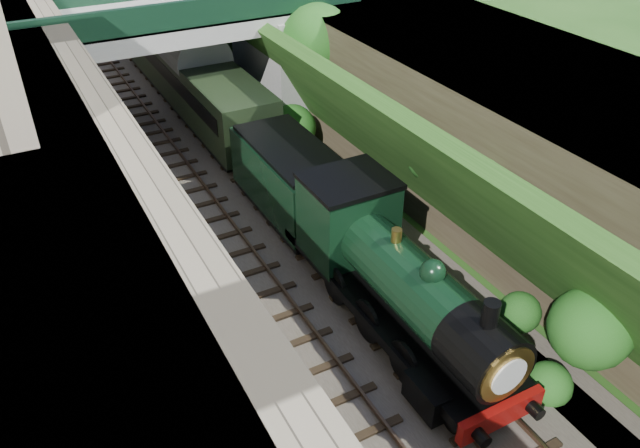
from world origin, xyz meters
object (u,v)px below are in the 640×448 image
Objects in this scene: tree at (318,44)px; locomotive at (396,281)px; road_bridge at (196,51)px; tender at (291,183)px.

locomotive is at bearing -108.65° from tree.
road_bridge is 2.67× the size of tender.
road_bridge reaches higher than tree.
tree is (4.97, -3.40, 0.57)m from road_bridge.
tree is 1.10× the size of tender.
tender is at bearing 90.00° from locomotive.
road_bridge is at bearing 91.46° from tender.
tree is at bearing -34.38° from road_bridge.
tree is 0.65× the size of locomotive.
tree is at bearing 54.49° from tender.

